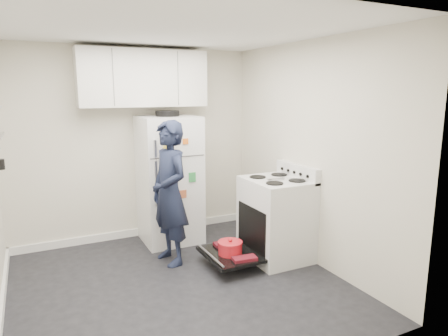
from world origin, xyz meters
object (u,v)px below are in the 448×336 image
electric_range (275,220)px  open_oven_door (230,251)px  refrigerator (169,179)px  person (170,193)px

electric_range → open_oven_door: electric_range is taller
electric_range → open_oven_door: bearing=-179.2°
open_oven_door → refrigerator: bearing=106.4°
electric_range → person: 1.27m
open_oven_door → person: size_ratio=0.43×
refrigerator → person: size_ratio=1.04×
open_oven_door → refrigerator: 1.32m
open_oven_door → person: person is taller
electric_range → person: (-1.14, 0.43, 0.35)m
open_oven_door → refrigerator: refrigerator is taller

